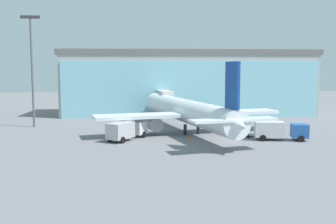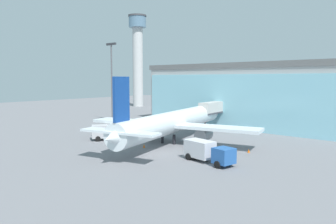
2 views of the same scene
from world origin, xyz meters
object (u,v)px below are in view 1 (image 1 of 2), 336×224
object	(u,v)px
baggage_cart	(252,134)
safety_cone_nose	(191,138)
apron_light_mast	(32,62)
catering_truck	(126,130)
fuel_truck	(279,130)
safety_cone_wingtip	(269,129)
jet_bridge	(162,97)
airplane	(187,111)

from	to	relation	value
baggage_cart	safety_cone_nose	xyz separation A→B (m)	(-9.54, -1.88, -0.23)
apron_light_mast	catering_truck	xyz separation A→B (m)	(16.23, -13.88, -9.83)
apron_light_mast	fuel_truck	distance (m)	42.30
catering_truck	safety_cone_wingtip	size ratio (longest dim) A/B	13.12
baggage_cart	safety_cone_nose	world-z (taller)	baggage_cart
jet_bridge	airplane	size ratio (longest dim) A/B	0.34
fuel_truck	safety_cone_nose	bearing A→B (deg)	-174.05
apron_light_mast	baggage_cart	xyz separation A→B (m)	(34.88, -13.05, -10.80)
fuel_truck	baggage_cart	distance (m)	4.37
catering_truck	baggage_cart	distance (m)	18.69
catering_truck	safety_cone_wingtip	distance (m)	24.07
apron_light_mast	fuel_truck	world-z (taller)	apron_light_mast
airplane	catering_truck	size ratio (longest dim) A/B	5.27
apron_light_mast	safety_cone_wingtip	distance (m)	41.62
catering_truck	fuel_truck	xyz separation A→B (m)	(21.63, -2.22, 0.00)
catering_truck	baggage_cart	world-z (taller)	catering_truck
airplane	safety_cone_nose	world-z (taller)	airplane
catering_truck	fuel_truck	size ratio (longest dim) A/B	0.95
apron_light_mast	safety_cone_wingtip	world-z (taller)	apron_light_mast
airplane	catering_truck	world-z (taller)	airplane
jet_bridge	catering_truck	xyz separation A→B (m)	(-6.97, -23.78, -2.99)
airplane	fuel_truck	xyz separation A→B (m)	(12.10, -7.97, -1.90)
fuel_truck	safety_cone_nose	distance (m)	12.63
catering_truck	safety_cone_wingtip	xyz separation A→B (m)	(23.19, 6.34, -1.19)
baggage_cart	safety_cone_wingtip	xyz separation A→B (m)	(4.54, 5.52, -0.23)
apron_light_mast	safety_cone_wingtip	xyz separation A→B (m)	(39.42, -7.54, -11.03)
airplane	jet_bridge	bearing A→B (deg)	-5.08
baggage_cart	jet_bridge	bearing A→B (deg)	-81.26
jet_bridge	safety_cone_wingtip	bearing A→B (deg)	-142.55
airplane	catering_truck	xyz separation A→B (m)	(-9.53, -5.75, -1.90)
apron_light_mast	jet_bridge	bearing A→B (deg)	23.10
safety_cone_nose	fuel_truck	bearing A→B (deg)	-5.33
fuel_truck	apron_light_mast	bearing A→B (deg)	168.24
jet_bridge	apron_light_mast	xyz separation A→B (m)	(-23.20, -9.90, 6.84)
apron_light_mast	fuel_truck	size ratio (longest dim) A/B	2.52
fuel_truck	baggage_cart	world-z (taller)	fuel_truck
safety_cone_wingtip	jet_bridge	bearing A→B (deg)	132.93
apron_light_mast	airplane	bearing A→B (deg)	-17.51
catering_truck	jet_bridge	bearing A→B (deg)	19.32
airplane	baggage_cart	bearing A→B (deg)	-131.53
baggage_cart	safety_cone_nose	bearing A→B (deg)	-7.08
catering_truck	safety_cone_nose	world-z (taller)	catering_truck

